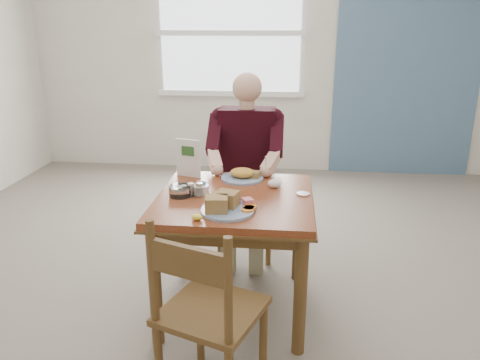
# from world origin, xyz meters

# --- Properties ---
(floor) EXTENTS (6.00, 6.00, 0.00)m
(floor) POSITION_xyz_m (0.00, 0.00, 0.00)
(floor) COLOR #6F6659
(floor) RESTS_ON ground
(wall_back) EXTENTS (5.50, 0.00, 5.50)m
(wall_back) POSITION_xyz_m (0.00, 3.00, 1.40)
(wall_back) COLOR silver
(wall_back) RESTS_ON ground
(accent_panel) EXTENTS (1.60, 0.02, 2.80)m
(accent_panel) POSITION_xyz_m (1.60, 2.98, 1.40)
(accent_panel) COLOR slate
(accent_panel) RESTS_ON ground
(lemon_wedge) EXTENTS (0.06, 0.04, 0.03)m
(lemon_wedge) POSITION_xyz_m (-0.15, -0.37, 0.77)
(lemon_wedge) COLOR yellow
(lemon_wedge) RESTS_ON table
(napkin) EXTENTS (0.10, 0.09, 0.05)m
(napkin) POSITION_xyz_m (0.23, 0.17, 0.78)
(napkin) COLOR white
(napkin) RESTS_ON table
(metal_dish) EXTENTS (0.10, 0.10, 0.01)m
(metal_dish) POSITION_xyz_m (0.40, 0.06, 0.75)
(metal_dish) COLOR silver
(metal_dish) RESTS_ON table
(window) EXTENTS (1.72, 0.04, 1.42)m
(window) POSITION_xyz_m (-0.40, 2.97, 1.60)
(window) COLOR white
(window) RESTS_ON wall_back
(table) EXTENTS (0.92, 0.92, 0.75)m
(table) POSITION_xyz_m (0.00, 0.00, 0.64)
(table) COLOR brown
(table) RESTS_ON ground
(chair_far) EXTENTS (0.42, 0.42, 0.95)m
(chair_far) POSITION_xyz_m (0.00, 0.80, 0.48)
(chair_far) COLOR brown
(chair_far) RESTS_ON ground
(chair_near) EXTENTS (0.54, 0.54, 0.95)m
(chair_near) POSITION_xyz_m (-0.04, -0.78, 0.48)
(chair_near) COLOR brown
(chair_near) RESTS_ON ground
(diner) EXTENTS (0.53, 0.56, 1.39)m
(diner) POSITION_xyz_m (0.00, 0.71, 0.81)
(diner) COLOR gray
(diner) RESTS_ON chair_far
(near_plate) EXTENTS (0.31, 0.30, 0.10)m
(near_plate) POSITION_xyz_m (-0.02, -0.24, 0.79)
(near_plate) COLOR white
(near_plate) RESTS_ON table
(far_plate) EXTENTS (0.34, 0.34, 0.07)m
(far_plate) POSITION_xyz_m (0.02, 0.31, 0.78)
(far_plate) COLOR white
(far_plate) RESTS_ON table
(caddy) EXTENTS (0.12, 0.12, 0.07)m
(caddy) POSITION_xyz_m (-0.21, 0.02, 0.78)
(caddy) COLOR white
(caddy) RESTS_ON table
(shakers) EXTENTS (0.09, 0.05, 0.08)m
(shakers) POSITION_xyz_m (-0.23, -0.03, 0.79)
(shakers) COLOR white
(shakers) RESTS_ON table
(creamer) EXTENTS (0.13, 0.13, 0.06)m
(creamer) POSITION_xyz_m (-0.32, -0.03, 0.78)
(creamer) COLOR white
(creamer) RESTS_ON table
(menu) EXTENTS (0.17, 0.06, 0.25)m
(menu) POSITION_xyz_m (-0.34, 0.33, 0.88)
(menu) COLOR white
(menu) RESTS_ON table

